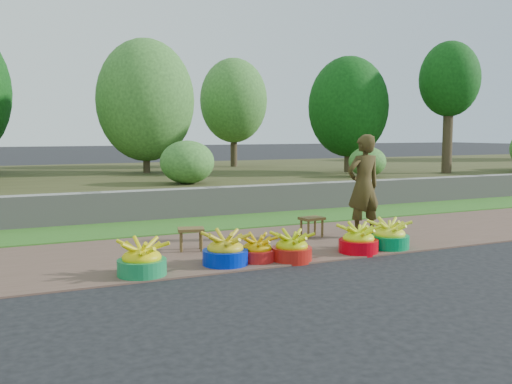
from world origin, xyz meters
name	(u,v)px	position (x,y,z in m)	size (l,w,h in m)	color
ground_plane	(334,262)	(0.00, 0.00, 0.00)	(120.00, 120.00, 0.00)	black
dirt_shoulder	(286,243)	(0.00, 1.25, 0.01)	(80.00, 2.50, 0.02)	brown
grass_verge	(232,222)	(0.00, 3.25, 0.02)	(80.00, 1.50, 0.04)	#336C20
retaining_wall	(214,202)	(0.00, 4.10, 0.28)	(80.00, 0.35, 0.55)	gray
earth_bank	(148,182)	(0.00, 9.00, 0.25)	(80.00, 10.00, 0.50)	#3D3D1D
basin_a	(142,261)	(-2.30, 0.27, 0.18)	(0.54, 0.54, 0.40)	#157F44
basin_b	(225,251)	(-1.28, 0.35, 0.18)	(0.54, 0.54, 0.40)	#001FB7
basin_c	(257,250)	(-0.87, 0.36, 0.15)	(0.44, 0.44, 0.33)	#A81616
basin_d	(292,248)	(-0.46, 0.22, 0.16)	(0.49, 0.49, 0.37)	#A3160F
basin_e	(358,241)	(0.54, 0.25, 0.17)	(0.51, 0.51, 0.38)	#C4000E
basin_f	(389,236)	(1.07, 0.30, 0.18)	(0.53, 0.53, 0.40)	#027B41
stool_left	(191,233)	(-1.40, 1.27, 0.26)	(0.40, 0.34, 0.30)	brown
stool_right	(312,221)	(0.54, 1.44, 0.26)	(0.36, 0.29, 0.30)	brown
vendor_woman	(364,186)	(1.23, 1.13, 0.78)	(0.55, 0.36, 1.52)	black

